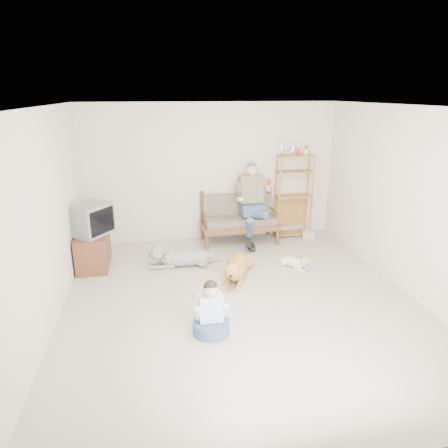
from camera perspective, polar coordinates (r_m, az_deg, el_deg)
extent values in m
plane|color=beige|center=(5.87, 2.40, -10.96)|extent=(5.50, 5.50, 0.00)
plane|color=white|center=(5.12, 2.82, 16.43)|extent=(5.50, 5.50, 0.00)
plane|color=beige|center=(7.97, -1.84, 7.33)|extent=(5.00, 0.00, 5.00)
plane|color=beige|center=(2.94, 14.93, -13.45)|extent=(5.00, 0.00, 5.00)
plane|color=beige|center=(5.38, -24.34, 0.27)|extent=(0.00, 5.50, 5.50)
plane|color=beige|center=(6.37, 25.13, 2.77)|extent=(0.00, 5.50, 5.50)
cube|color=brown|center=(7.94, 2.22, -0.17)|extent=(1.51, 0.72, 0.10)
cube|color=#76695A|center=(7.91, 2.23, 0.62)|extent=(1.39, 0.62, 0.13)
cube|color=#76695A|center=(8.06, 1.88, 2.72)|extent=(1.38, 0.14, 0.45)
cylinder|color=brown|center=(8.07, 1.81, 4.20)|extent=(1.40, 0.07, 0.05)
cylinder|color=brown|center=(7.61, -2.46, -2.60)|extent=(0.07, 0.07, 0.30)
cylinder|color=brown|center=(8.07, -3.09, 1.05)|extent=(0.07, 0.07, 0.95)
cylinder|color=brown|center=(7.91, 7.63, -1.93)|extent=(0.07, 0.07, 0.30)
cylinder|color=brown|center=(8.35, 6.48, 1.56)|extent=(0.07, 0.07, 0.95)
cube|color=#45587F|center=(7.88, 4.01, 2.14)|extent=(0.43, 0.41, 0.22)
cube|color=#777553|center=(7.88, 3.88, 4.99)|extent=(0.45, 0.31, 0.57)
sphere|color=tan|center=(7.77, 4.00, 7.64)|extent=(0.23, 0.23, 0.23)
sphere|color=#5A5650|center=(7.79, 3.97, 7.98)|extent=(0.20, 0.20, 0.20)
cylinder|color=red|center=(7.70, 6.45, 5.99)|extent=(0.08, 0.08, 0.10)
cube|color=#B27C38|center=(8.14, 10.23, 9.57)|extent=(0.71, 0.29, 0.03)
torus|color=silver|center=(8.05, 9.03, 10.73)|extent=(0.29, 0.05, 0.29)
cone|color=red|center=(8.14, 10.58, 10.23)|extent=(0.09, 0.09, 0.15)
cylinder|color=#B27C38|center=(8.07, 7.93, 3.61)|extent=(0.04, 0.04, 1.69)
cylinder|color=#B27C38|center=(8.31, 7.36, 4.07)|extent=(0.04, 0.04, 1.69)
cylinder|color=#B27C38|center=(8.30, 12.47, 3.77)|extent=(0.04, 0.04, 1.69)
cylinder|color=#B27C38|center=(8.54, 11.79, 4.23)|extent=(0.04, 0.04, 1.69)
cube|color=silver|center=(8.44, 11.99, -1.42)|extent=(0.28, 0.24, 0.15)
cube|color=brown|center=(7.20, -18.16, -3.52)|extent=(0.51, 0.90, 0.60)
cube|color=brown|center=(7.04, -20.31, -4.26)|extent=(0.02, 0.40, 0.50)
cube|color=brown|center=(7.45, -19.79, -2.98)|extent=(0.02, 0.40, 0.50)
cube|color=slate|center=(6.98, -18.49, 0.64)|extent=(0.77, 0.80, 0.52)
cube|color=black|center=(6.81, -17.00, 0.36)|extent=(0.34, 0.43, 0.41)
cube|color=white|center=(8.14, -10.48, -0.39)|extent=(0.12, 0.02, 0.08)
ellipsoid|color=#B1863D|center=(6.60, 1.98, -6.00)|extent=(0.67, 1.02, 0.30)
sphere|color=#B1863D|center=(6.33, 1.55, -6.89)|extent=(0.30, 0.30, 0.30)
sphere|color=#B1863D|center=(6.06, 1.16, -6.72)|extent=(0.24, 0.24, 0.24)
ellipsoid|color=#B1863D|center=(5.98, 0.98, -7.35)|extent=(0.16, 0.20, 0.09)
cylinder|color=#B1863D|center=(7.07, 2.62, -5.10)|extent=(0.06, 0.39, 0.05)
ellipsoid|color=#B1863D|center=(6.10, 0.43, -6.56)|extent=(0.08, 0.09, 0.12)
ellipsoid|color=#B1863D|center=(6.07, 1.98, -6.69)|extent=(0.08, 0.09, 0.12)
ellipsoid|color=silver|center=(6.96, -5.48, -4.88)|extent=(0.91, 0.31, 0.27)
sphere|color=silver|center=(6.94, -7.72, -4.88)|extent=(0.27, 0.27, 0.27)
sphere|color=silver|center=(6.89, -9.65, -4.09)|extent=(0.23, 0.23, 0.23)
ellipsoid|color=silver|center=(6.90, -10.52, -4.32)|extent=(0.17, 0.10, 0.09)
cylinder|color=silver|center=(7.04, -1.77, -5.25)|extent=(0.36, 0.17, 0.04)
ellipsoid|color=silver|center=(6.96, -9.47, -3.83)|extent=(0.07, 0.05, 0.12)
ellipsoid|color=silver|center=(6.81, -9.44, -4.34)|extent=(0.07, 0.05, 0.12)
ellipsoid|color=silver|center=(7.00, 9.79, -5.38)|extent=(0.41, 0.47, 0.17)
sphere|color=silver|center=(6.92, 10.67, -5.60)|extent=(0.17, 0.17, 0.17)
sphere|color=tan|center=(6.84, 11.46, -5.28)|extent=(0.16, 0.16, 0.16)
ellipsoid|color=tan|center=(6.81, 11.93, -5.56)|extent=(0.12, 0.13, 0.06)
cylinder|color=silver|center=(7.14, 8.36, -5.27)|extent=(0.16, 0.13, 0.03)
cone|color=tan|center=(6.78, 11.10, -5.01)|extent=(0.05, 0.05, 0.05)
cone|color=tan|center=(6.87, 11.64, -4.75)|extent=(0.05, 0.05, 0.05)
torus|color=red|center=(6.85, 11.30, -5.32)|extent=(0.15, 0.15, 0.02)
cylinder|color=#45587F|center=(5.14, -1.87, -14.48)|extent=(0.45, 0.45, 0.17)
cube|color=#D0E0FA|center=(5.02, -1.93, -11.78)|extent=(0.30, 0.20, 0.35)
sphere|color=tan|center=(4.88, -1.93, -9.38)|extent=(0.19, 0.19, 0.19)
sphere|color=black|center=(4.88, -1.95, -9.01)|extent=(0.18, 0.18, 0.18)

